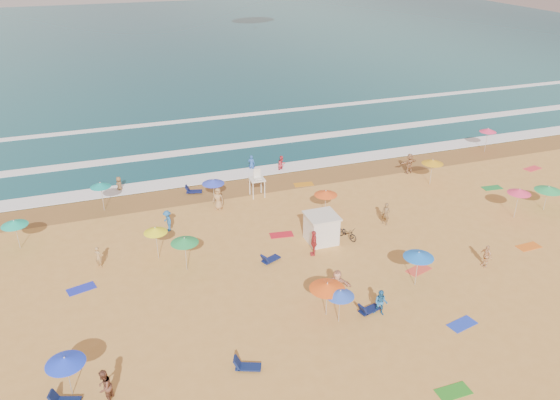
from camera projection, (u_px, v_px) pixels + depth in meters
name	position (u px, v px, depth m)	size (l,w,h in m)	color
ground	(316.00, 255.00, 37.62)	(220.00, 220.00, 0.00)	gold
ocean	(154.00, 43.00, 108.70)	(220.00, 140.00, 0.18)	#0C4756
wet_sand	(261.00, 184.00, 48.19)	(220.00, 220.00, 0.00)	olive
surf_foam	(235.00, 149.00, 55.62)	(200.00, 18.70, 0.05)	white
cabana	(321.00, 229.00, 38.84)	(2.00, 2.00, 2.00)	silver
cabana_roof	(322.00, 216.00, 38.37)	(2.20, 2.20, 0.12)	silver
bicycle	(347.00, 233.00, 39.38)	(0.63, 1.79, 0.94)	black
lifeguard_stand	(257.00, 185.00, 45.48)	(1.20, 1.20, 2.10)	white
beach_umbrellas	(332.00, 221.00, 37.65)	(49.82, 31.34, 0.74)	blue
loungers	(401.00, 250.00, 37.81)	(49.45, 22.45, 0.34)	#0F1C4B
towels	(383.00, 254.00, 37.64)	(42.31, 25.79, 0.03)	#BA4C17
beachgoers	(280.00, 229.00, 39.10)	(40.57, 25.46, 2.14)	#2450A9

